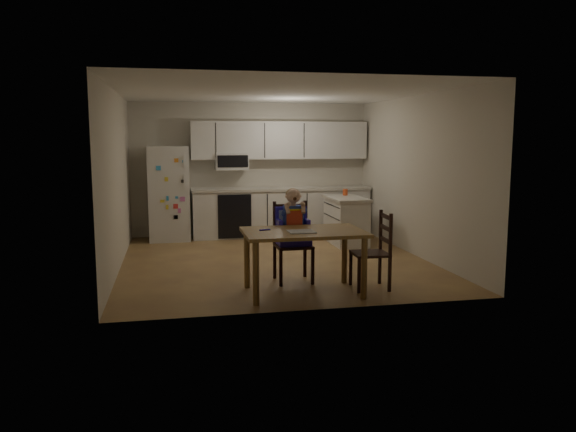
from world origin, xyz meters
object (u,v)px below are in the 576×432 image
(dining_table, at_px, (304,239))
(chair_booster, at_px, (292,225))
(red_cup, at_px, (345,192))
(refrigerator, at_px, (169,193))
(kitchen_island, at_px, (346,220))
(chair_side, at_px, (378,245))

(dining_table, relative_size, chair_booster, 1.17)
(red_cup, xyz_separation_m, dining_table, (-1.55, -3.28, -0.22))
(refrigerator, height_order, kitchen_island, refrigerator)
(red_cup, relative_size, chair_booster, 0.09)
(red_cup, xyz_separation_m, chair_side, (-0.60, -3.24, -0.34))
(dining_table, bearing_deg, chair_side, 2.73)
(kitchen_island, relative_size, red_cup, 9.81)
(refrigerator, relative_size, chair_booster, 1.41)
(red_cup, bearing_deg, kitchen_island, -103.75)
(chair_side, bearing_deg, chair_booster, -118.38)
(dining_table, bearing_deg, red_cup, 64.77)
(refrigerator, height_order, red_cup, refrigerator)
(chair_booster, bearing_deg, refrigerator, 114.47)
(red_cup, distance_m, chair_side, 3.31)
(chair_booster, height_order, chair_side, chair_booster)
(kitchen_island, xyz_separation_m, dining_table, (-1.47, -2.97, 0.24))
(kitchen_island, distance_m, chair_booster, 2.79)
(refrigerator, xyz_separation_m, dining_table, (1.56, -3.99, -0.19))
(chair_booster, relative_size, chair_side, 1.27)
(kitchen_island, relative_size, chair_booster, 0.92)
(kitchen_island, bearing_deg, chair_booster, -122.06)
(refrigerator, xyz_separation_m, red_cup, (3.11, -0.71, 0.03))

